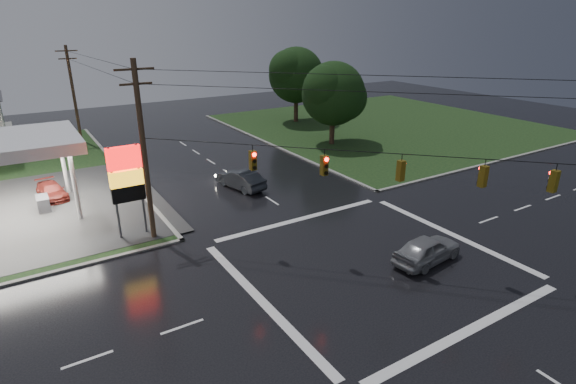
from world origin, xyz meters
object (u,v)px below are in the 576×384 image
pylon_sign (126,176)px  tree_ne_far (297,75)px  tree_ne_near (334,94)px  utility_pole_nw (144,151)px  utility_pole_n (73,93)px  car_crossing (427,249)px  car_pump (52,191)px  car_north (241,179)px

pylon_sign → tree_ne_far: 36.35m
pylon_sign → tree_ne_far: bearing=40.4°
tree_ne_near → utility_pole_nw: bearing=-152.1°
utility_pole_n → car_crossing: bearing=-72.7°
pylon_sign → tree_ne_far: size_ratio=0.61×
pylon_sign → car_pump: 11.16m
utility_pole_nw → car_pump: size_ratio=2.68×
tree_ne_near → car_pump: bearing=-176.9°
utility_pole_nw → utility_pole_n: (0.00, 28.50, -0.25)m
utility_pole_n → tree_ne_far: (26.65, -4.01, 0.71)m
utility_pole_n → pylon_sign: bearing=-92.1°
utility_pole_n → car_pump: size_ratio=2.56×
tree_ne_far → car_crossing: (-14.28, -35.69, -5.40)m
car_crossing → tree_ne_far: bearing=-28.2°
tree_ne_near → car_crossing: size_ratio=1.97×
utility_pole_nw → tree_ne_far: (26.65, 24.49, 0.46)m
tree_ne_near → tree_ne_far: bearing=75.9°
utility_pole_n → car_north: (8.70, -23.26, -4.69)m
utility_pole_nw → tree_ne_near: utility_pole_nw is taller
pylon_sign → car_pump: (-3.70, 9.96, -3.42)m
utility_pole_nw → car_crossing: size_ratio=2.41×
car_north → car_pump: bearing=-36.4°
utility_pole_n → tree_ne_near: utility_pole_n is taller
utility_pole_nw → tree_ne_near: 26.74m
utility_pole_nw → utility_pole_n: utility_pole_nw is taller
car_north → pylon_sign: bearing=10.3°
utility_pole_n → car_north: bearing=-69.5°
utility_pole_nw → utility_pole_n: size_ratio=1.05×
car_north → car_pump: car_north is taller
pylon_sign → utility_pole_n: (1.00, 27.50, 1.46)m
utility_pole_n → car_pump: bearing=-105.0°
pylon_sign → car_crossing: pylon_sign is taller
utility_pole_nw → tree_ne_far: bearing=42.6°
tree_ne_far → tree_ne_near: bearing=-104.1°
utility_pole_n → car_crossing: 41.84m
car_north → car_crossing: 16.83m
car_crossing → car_pump: car_crossing is taller
tree_ne_far → car_crossing: bearing=-111.8°
tree_ne_far → car_pump: tree_ne_far is taller
tree_ne_near → pylon_sign: bearing=-155.0°
tree_ne_far → car_crossing: tree_ne_far is taller
car_crossing → utility_pole_n: bearing=10.9°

